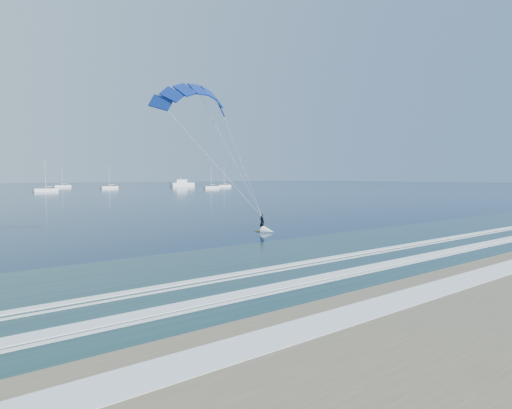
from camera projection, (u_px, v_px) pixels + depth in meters
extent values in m
plane|color=#06263C|center=(435.00, 287.00, 25.17)|extent=(900.00, 900.00, 0.00)
cube|color=#1E423F|center=(326.00, 265.00, 31.34)|extent=(600.00, 22.00, 0.03)
cube|color=white|center=(411.00, 281.00, 26.32)|extent=(600.00, 0.90, 0.07)
cube|color=white|center=(355.00, 270.00, 29.41)|extent=(600.00, 1.10, 0.07)
cube|color=white|center=(310.00, 261.00, 32.50)|extent=(600.00, 0.70, 0.07)
cube|color=white|center=(444.00, 287.00, 24.78)|extent=(600.00, 2.00, 0.02)
cube|color=#BB7F16|center=(262.00, 231.00, 50.63)|extent=(1.53, 0.49, 0.09)
imported|color=black|center=(262.00, 222.00, 50.57)|extent=(0.47, 0.70, 1.88)
cone|color=white|center=(269.00, 232.00, 49.53)|extent=(1.31, 1.74, 1.10)
cube|color=white|center=(182.00, 185.00, 277.95)|extent=(15.09, 4.02, 2.21)
cube|color=white|center=(181.00, 181.00, 277.19)|extent=(7.04, 3.22, 2.01)
cylinder|color=silver|center=(181.00, 178.00, 277.06)|extent=(0.16, 0.16, 2.00)
cube|color=white|center=(46.00, 190.00, 183.70)|extent=(9.13, 2.40, 1.20)
cylinder|color=silver|center=(45.00, 174.00, 183.31)|extent=(0.18, 0.18, 11.41)
cylinder|color=silver|center=(49.00, 187.00, 184.37)|extent=(2.60, 0.12, 0.12)
cube|color=white|center=(62.00, 186.00, 251.58)|extent=(8.81, 2.40, 1.20)
cylinder|color=silver|center=(62.00, 175.00, 251.22)|extent=(0.18, 0.18, 10.76)
cylinder|color=silver|center=(64.00, 184.00, 252.26)|extent=(2.60, 0.12, 0.12)
cube|color=white|center=(109.00, 187.00, 226.40)|extent=(8.28, 2.40, 1.20)
cylinder|color=silver|center=(109.00, 176.00, 226.05)|extent=(0.18, 0.18, 10.16)
cylinder|color=silver|center=(112.00, 185.00, 227.07)|extent=(2.60, 0.12, 0.12)
cube|color=white|center=(211.00, 187.00, 226.89)|extent=(8.16, 2.40, 1.20)
cylinder|color=silver|center=(211.00, 176.00, 226.55)|extent=(0.18, 0.18, 9.93)
cylinder|color=silver|center=(213.00, 185.00, 227.56)|extent=(2.60, 0.12, 0.12)
cube|color=white|center=(224.00, 186.00, 260.28)|extent=(8.42, 2.40, 1.20)
cylinder|color=silver|center=(224.00, 176.00, 259.93)|extent=(0.18, 0.18, 10.26)
cylinder|color=silver|center=(226.00, 184.00, 260.96)|extent=(2.60, 0.12, 0.12)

